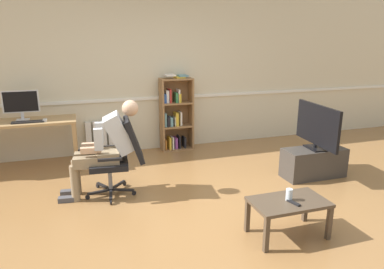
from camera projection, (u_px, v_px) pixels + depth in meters
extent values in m
plane|color=olive|center=(203.00, 213.00, 3.98)|extent=(18.00, 18.00, 0.00)
cube|color=beige|center=(152.00, 73.00, 6.06)|extent=(12.00, 0.10, 2.70)
cube|color=white|center=(153.00, 98.00, 6.11)|extent=(12.00, 0.03, 0.05)
cube|color=tan|center=(76.00, 147.00, 5.22)|extent=(0.06, 0.06, 0.72)
cube|color=tan|center=(75.00, 138.00, 5.69)|extent=(0.06, 0.06, 0.72)
cube|color=tan|center=(28.00, 122.00, 5.17)|extent=(1.36, 0.59, 0.04)
cube|color=silver|center=(23.00, 120.00, 5.19)|extent=(0.18, 0.14, 0.01)
cube|color=silver|center=(23.00, 116.00, 5.20)|extent=(0.04, 0.02, 0.10)
cube|color=silver|center=(21.00, 102.00, 5.14)|extent=(0.50, 0.02, 0.33)
cube|color=black|center=(21.00, 102.00, 5.13)|extent=(0.46, 0.00, 0.30)
cube|color=black|center=(28.00, 122.00, 5.04)|extent=(0.44, 0.12, 0.02)
cube|color=white|center=(45.00, 120.00, 5.12)|extent=(0.06, 0.10, 0.03)
cube|color=olive|center=(162.00, 115.00, 6.07)|extent=(0.03, 0.28, 1.27)
cube|color=olive|center=(191.00, 114.00, 6.23)|extent=(0.03, 0.28, 1.27)
cube|color=olive|center=(174.00, 113.00, 6.28)|extent=(0.53, 0.02, 1.27)
cube|color=olive|center=(177.00, 148.00, 6.31)|extent=(0.50, 0.28, 0.03)
cube|color=olive|center=(177.00, 126.00, 6.20)|extent=(0.50, 0.28, 0.03)
cube|color=olive|center=(176.00, 103.00, 6.09)|extent=(0.50, 0.28, 0.03)
cube|color=olive|center=(176.00, 79.00, 5.98)|extent=(0.50, 0.28, 0.03)
cube|color=orange|center=(165.00, 144.00, 6.23)|extent=(0.03, 0.19, 0.17)
cube|color=#6699A3|center=(165.00, 120.00, 6.11)|extent=(0.03, 0.19, 0.24)
cube|color=#2D519E|center=(164.00, 98.00, 6.02)|extent=(0.05, 0.19, 0.16)
cube|color=gold|center=(169.00, 143.00, 6.22)|extent=(0.03, 0.19, 0.21)
cube|color=black|center=(168.00, 121.00, 6.13)|extent=(0.05, 0.19, 0.17)
cube|color=white|center=(167.00, 96.00, 6.03)|extent=(0.05, 0.19, 0.21)
cube|color=white|center=(172.00, 142.00, 6.25)|extent=(0.03, 0.19, 0.21)
cube|color=#6699A3|center=(171.00, 121.00, 6.15)|extent=(0.05, 0.19, 0.16)
cube|color=red|center=(169.00, 96.00, 6.03)|extent=(0.03, 0.19, 0.23)
cube|color=#89428E|center=(175.00, 142.00, 6.27)|extent=(0.04, 0.19, 0.19)
cube|color=beige|center=(175.00, 121.00, 6.17)|extent=(0.03, 0.19, 0.16)
cube|color=#38844C|center=(176.00, 97.00, 6.07)|extent=(0.03, 0.19, 0.17)
cube|color=black|center=(179.00, 142.00, 6.28)|extent=(0.03, 0.19, 0.22)
cube|color=gold|center=(176.00, 119.00, 6.17)|extent=(0.05, 0.19, 0.23)
cube|color=gold|center=(179.00, 98.00, 6.08)|extent=(0.04, 0.19, 0.15)
cube|color=black|center=(184.00, 142.00, 6.32)|extent=(0.03, 0.19, 0.19)
cube|color=white|center=(180.00, 118.00, 6.21)|extent=(0.03, 0.19, 0.24)
cube|color=white|center=(178.00, 96.00, 6.07)|extent=(0.03, 0.19, 0.22)
cube|color=gold|center=(179.00, 77.00, 6.02)|extent=(0.16, 0.22, 0.02)
cube|color=#6699A3|center=(182.00, 76.00, 6.03)|extent=(0.16, 0.22, 0.02)
cube|color=white|center=(170.00, 75.00, 5.89)|extent=(0.16, 0.22, 0.02)
cube|color=white|center=(89.00, 139.00, 5.90)|extent=(0.09, 0.08, 0.58)
cube|color=white|center=(96.00, 138.00, 5.93)|extent=(0.09, 0.08, 0.58)
cube|color=white|center=(104.00, 138.00, 5.97)|extent=(0.09, 0.08, 0.58)
cube|color=white|center=(111.00, 137.00, 6.01)|extent=(0.09, 0.08, 0.58)
cube|color=white|center=(118.00, 136.00, 6.05)|extent=(0.09, 0.08, 0.58)
cube|color=white|center=(126.00, 136.00, 6.08)|extent=(0.09, 0.08, 0.58)
cube|color=black|center=(111.00, 194.00, 4.32)|extent=(0.07, 0.30, 0.02)
cylinder|color=black|center=(111.00, 202.00, 4.19)|extent=(0.03, 0.06, 0.06)
cube|color=black|center=(122.00, 190.00, 4.45)|extent=(0.29, 0.15, 0.02)
cylinder|color=black|center=(134.00, 193.00, 4.45)|extent=(0.06, 0.04, 0.06)
cube|color=black|center=(118.00, 185.00, 4.60)|extent=(0.23, 0.25, 0.02)
cylinder|color=black|center=(125.00, 183.00, 4.74)|extent=(0.05, 0.06, 0.06)
cube|color=black|center=(104.00, 186.00, 4.56)|extent=(0.18, 0.28, 0.02)
cylinder|color=black|center=(98.00, 186.00, 4.67)|extent=(0.05, 0.06, 0.06)
cube|color=black|center=(99.00, 192.00, 4.39)|extent=(0.30, 0.10, 0.02)
cylinder|color=black|center=(88.00, 197.00, 4.33)|extent=(0.06, 0.03, 0.06)
cylinder|color=gray|center=(110.00, 178.00, 4.42)|extent=(0.05, 0.05, 0.30)
cube|color=black|center=(109.00, 164.00, 4.37)|extent=(0.50, 0.50, 0.07)
cube|color=black|center=(134.00, 139.00, 4.36)|extent=(0.28, 0.46, 0.55)
cube|color=black|center=(110.00, 147.00, 4.58)|extent=(0.28, 0.07, 0.03)
cube|color=black|center=(110.00, 160.00, 4.09)|extent=(0.28, 0.07, 0.03)
cube|color=#937F60|center=(109.00, 156.00, 4.35)|extent=(0.29, 0.36, 0.14)
cube|color=silver|center=(119.00, 133.00, 4.30)|extent=(0.42, 0.38, 0.52)
sphere|color=#D6A884|center=(130.00, 108.00, 4.25)|extent=(0.20, 0.20, 0.20)
cube|color=black|center=(85.00, 150.00, 4.26)|extent=(0.15, 0.05, 0.02)
cube|color=#937F60|center=(92.00, 157.00, 4.40)|extent=(0.43, 0.17, 0.13)
cylinder|color=#937F60|center=(76.00, 177.00, 4.43)|extent=(0.10, 0.10, 0.46)
cube|color=#4C4C51|center=(70.00, 192.00, 4.46)|extent=(0.23, 0.11, 0.06)
cube|color=#937F60|center=(91.00, 162.00, 4.22)|extent=(0.43, 0.17, 0.13)
cylinder|color=#937F60|center=(75.00, 183.00, 4.24)|extent=(0.10, 0.10, 0.46)
cube|color=#4C4C51|center=(68.00, 199.00, 4.27)|extent=(0.23, 0.11, 0.06)
cube|color=silver|center=(99.00, 132.00, 4.41)|extent=(0.11, 0.09, 0.26)
cube|color=#D6A884|center=(92.00, 146.00, 4.36)|extent=(0.25, 0.09, 0.07)
cube|color=silver|center=(98.00, 139.00, 4.10)|extent=(0.11, 0.09, 0.26)
cube|color=#D6A884|center=(91.00, 150.00, 4.18)|extent=(0.25, 0.09, 0.07)
cube|color=#3D3833|center=(313.00, 163.00, 5.01)|extent=(0.90, 0.37, 0.42)
cube|color=black|center=(315.00, 148.00, 4.95)|extent=(0.22, 0.33, 0.02)
cylinder|color=black|center=(315.00, 146.00, 4.94)|extent=(0.04, 0.04, 0.05)
cube|color=black|center=(317.00, 125.00, 4.86)|extent=(0.12, 0.98, 0.56)
cube|color=white|center=(319.00, 125.00, 4.86)|extent=(0.08, 0.92, 0.52)
cube|color=#4C3D2D|center=(266.00, 235.00, 3.22)|extent=(0.04, 0.04, 0.35)
cube|color=#4C3D2D|center=(329.00, 223.00, 3.43)|extent=(0.04, 0.04, 0.35)
cube|color=#4C3D2D|center=(305.00, 206.00, 3.78)|extent=(0.04, 0.04, 0.35)
cube|color=#4C3D2D|center=(247.00, 216.00, 3.58)|extent=(0.04, 0.04, 0.35)
cube|color=#4C3D2D|center=(289.00, 202.00, 3.45)|extent=(0.76, 0.44, 0.03)
cylinder|color=silver|center=(289.00, 195.00, 3.44)|extent=(0.07, 0.07, 0.12)
cube|color=black|center=(294.00, 203.00, 3.38)|extent=(0.07, 0.15, 0.02)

